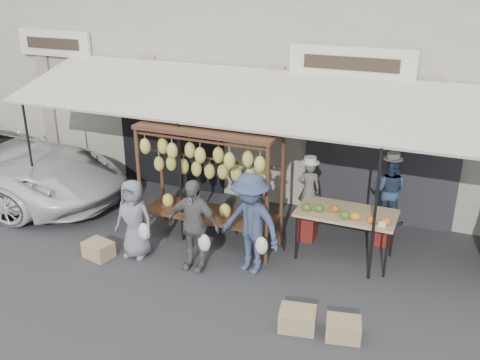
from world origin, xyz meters
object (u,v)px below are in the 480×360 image
(crate_near_a, at_px, (298,319))
(customer_right, at_px, (251,224))
(produce_table, at_px, (346,214))
(customer_left, at_px, (134,219))
(vendor_left, at_px, (309,190))
(customer_mid, at_px, (193,225))
(banana_rack, at_px, (208,164))
(crate_near_b, at_px, (343,329))
(crate_far, at_px, (98,249))
(vendor_right, at_px, (390,190))

(crate_near_a, bearing_deg, customer_right, 135.20)
(produce_table, distance_m, customer_left, 3.69)
(vendor_left, bearing_deg, customer_mid, 33.72)
(banana_rack, xyz_separation_m, customer_left, (-0.99, -0.98, -0.84))
(crate_near_b, bearing_deg, customer_mid, 162.58)
(customer_mid, xyz_separation_m, crate_near_b, (2.78, -0.87, -0.67))
(crate_near_a, bearing_deg, customer_left, 164.96)
(produce_table, distance_m, customer_right, 1.69)
(customer_right, relative_size, crate_near_a, 3.43)
(crate_near_b, height_order, crate_far, crate_far)
(vendor_right, distance_m, customer_right, 2.70)
(customer_mid, xyz_separation_m, crate_near_a, (2.13, -0.92, -0.66))
(produce_table, xyz_separation_m, crate_near_a, (-0.17, -2.19, -0.72))
(customer_mid, bearing_deg, banana_rack, 101.93)
(crate_far, bearing_deg, customer_left, 27.53)
(vendor_left, relative_size, customer_mid, 0.69)
(crate_far, bearing_deg, produce_table, 21.83)
(banana_rack, height_order, crate_near_a, banana_rack)
(customer_right, xyz_separation_m, crate_far, (-2.67, -0.63, -0.74))
(customer_right, bearing_deg, banana_rack, 163.03)
(vendor_left, xyz_separation_m, crate_near_b, (1.29, -2.62, -0.87))
(banana_rack, bearing_deg, customer_left, -135.19)
(customer_right, relative_size, crate_near_b, 3.70)
(produce_table, height_order, vendor_right, vendor_right)
(banana_rack, distance_m, customer_mid, 1.21)
(produce_table, relative_size, vendor_right, 1.33)
(customer_mid, bearing_deg, produce_table, 30.89)
(produce_table, bearing_deg, customer_mid, -151.10)
(produce_table, bearing_deg, vendor_right, 55.17)
(crate_far, bearing_deg, crate_near_a, -8.37)
(vendor_left, relative_size, customer_right, 0.63)
(vendor_right, xyz_separation_m, crate_far, (-4.63, -2.47, -0.94))
(banana_rack, height_order, crate_far, banana_rack)
(banana_rack, bearing_deg, crate_near_b, -31.59)
(banana_rack, relative_size, vendor_left, 2.32)
(produce_table, xyz_separation_m, crate_far, (-4.04, -1.62, -0.73))
(banana_rack, height_order, vendor_left, banana_rack)
(customer_mid, distance_m, customer_right, 0.96)
(banana_rack, relative_size, crate_near_a, 5.03)
(vendor_left, height_order, vendor_right, vendor_right)
(vendor_left, height_order, customer_left, vendor_left)
(crate_near_a, bearing_deg, vendor_left, 103.47)
(produce_table, height_order, crate_near_a, produce_table)
(produce_table, relative_size, crate_far, 3.47)
(vendor_right, height_order, customer_right, customer_right)
(produce_table, bearing_deg, crate_far, -158.17)
(customer_mid, relative_size, customer_right, 0.92)
(crate_far, bearing_deg, crate_near_b, -6.56)
(vendor_left, bearing_deg, customer_left, 18.27)
(produce_table, relative_size, customer_right, 0.96)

